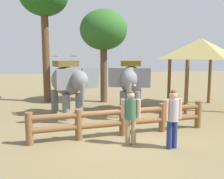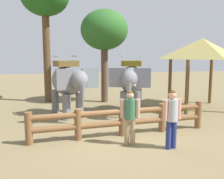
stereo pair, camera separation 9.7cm
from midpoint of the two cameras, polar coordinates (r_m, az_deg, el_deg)
name	(u,v)px [view 2 (the right image)]	position (r m, az deg, el deg)	size (l,w,h in m)	color
ground_plane	(123,137)	(8.83, 2.90, -10.72)	(60.00, 60.00, 0.00)	olive
log_fence	(122,119)	(8.79, 2.68, -6.69)	(6.45, 0.78, 1.05)	brown
elephant_near_left	(68,82)	(11.49, -9.80, 1.60)	(2.29, 3.34, 2.80)	slate
elephant_center	(131,81)	(12.09, 4.66, 1.95)	(2.34, 3.31, 2.78)	slate
tourist_woman_in_black	(130,114)	(7.84, 4.49, -5.53)	(0.60, 0.41, 1.73)	#A1875F
tourist_man_in_blue	(172,115)	(7.70, 13.88, -5.69)	(0.63, 0.41, 1.80)	navy
thatched_shelter	(202,50)	(13.83, 20.04, 8.57)	(3.61, 3.61, 3.67)	brown
tree_far_left	(104,31)	(14.85, -1.57, 13.19)	(2.75, 2.75, 5.42)	brown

